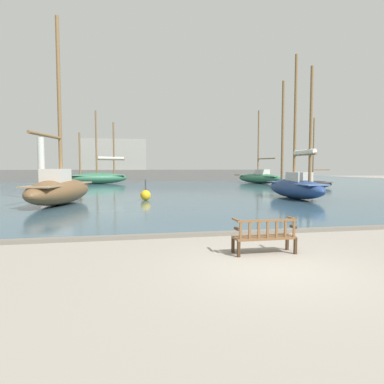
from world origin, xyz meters
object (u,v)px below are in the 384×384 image
Objects in this scene: park_bench at (265,236)px; sailboat_nearest_port at (259,177)px; sailboat_outer_starboard at (60,189)px; sailboat_mid_port at (295,184)px; sailboat_distant_harbor at (314,184)px; sailboat_centre_channel at (99,177)px; channel_buoy at (146,195)px.

park_bench is 0.15× the size of sailboat_nearest_port.
sailboat_mid_port is (15.52, 0.76, 0.05)m from sailboat_outer_starboard.
sailboat_mid_port reaches higher than sailboat_distant_harbor.
sailboat_centre_channel is 25.19m from channel_buoy.
sailboat_outer_starboard is at bearing -154.58° from sailboat_distant_harbor.
sailboat_outer_starboard is 1.12× the size of sailboat_centre_channel.
sailboat_outer_starboard is at bearing -177.20° from sailboat_mid_port.
sailboat_outer_starboard reaches higher than sailboat_centre_channel.
sailboat_mid_port is at bearing -126.44° from sailboat_distant_harbor.
park_bench is 16.17m from sailboat_mid_port.
sailboat_distant_harbor is (1.00, -12.06, -0.33)m from sailboat_nearest_port.
sailboat_distant_harbor is at bearing 25.42° from sailboat_outer_starboard.
sailboat_centre_channel is (0.45, 26.09, 0.05)m from sailboat_outer_starboard.
sailboat_mid_port is at bearing -106.33° from sailboat_nearest_port.
sailboat_centre_channel reaches higher than sailboat_distant_harbor.
sailboat_distant_harbor is at bearing -33.84° from sailboat_centre_channel.
channel_buoy is (4.66, -24.75, -0.63)m from sailboat_centre_channel.
sailboat_centre_channel is at bearing 99.81° from park_bench.
sailboat_nearest_port is at bearing 67.70° from park_bench.
sailboat_distant_harbor is (22.59, -15.14, -0.48)m from sailboat_centre_channel.
sailboat_mid_port is at bearing -59.26° from sailboat_centre_channel.
sailboat_distant_harbor is (7.52, 10.19, -0.48)m from sailboat_mid_port.
sailboat_centre_channel reaches higher than park_bench.
sailboat_nearest_port is at bearing -8.13° from sailboat_centre_channel.
sailboat_nearest_port is at bearing 51.99° from channel_buoy.
park_bench is 0.22× the size of sailboat_distant_harbor.
channel_buoy is (5.11, 1.35, -0.58)m from sailboat_outer_starboard.
park_bench is 1.16× the size of channel_buoy.
sailboat_nearest_port reaches higher than sailboat_mid_port.
sailboat_mid_port is 1.37× the size of sailboat_distant_harbor.
channel_buoy is at bearing -79.35° from sailboat_centre_channel.
sailboat_nearest_port is 7.75× the size of channel_buoy.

